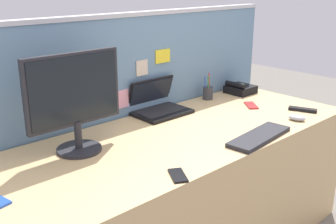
% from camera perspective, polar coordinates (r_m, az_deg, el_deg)
% --- Properties ---
extents(desk, '(2.26, 0.84, 0.76)m').
position_cam_1_polar(desk, '(2.33, 0.85, -12.03)').
color(desk, tan).
rests_on(desk, ground_plane).
extents(cubicle_divider, '(2.50, 0.08, 1.37)m').
position_cam_1_polar(cubicle_divider, '(2.52, -6.31, -1.99)').
color(cubicle_divider, '#6084A3').
rests_on(cubicle_divider, ground_plane).
extents(desktop_monitor, '(0.48, 0.22, 0.48)m').
position_cam_1_polar(desktop_monitor, '(1.94, -12.99, 2.04)').
color(desktop_monitor, '#232328').
rests_on(desktop_monitor, desk).
extents(laptop, '(0.34, 0.26, 0.21)m').
position_cam_1_polar(laptop, '(2.52, -1.57, 0.99)').
color(laptop, black).
rests_on(laptop, desk).
extents(desk_phone, '(0.18, 0.18, 0.09)m').
position_cam_1_polar(desk_phone, '(3.00, 10.06, 3.23)').
color(desk_phone, black).
rests_on(desk_phone, desk).
extents(keyboard_main, '(0.44, 0.18, 0.02)m').
position_cam_1_polar(keyboard_main, '(2.17, 12.71, -3.38)').
color(keyboard_main, '#232328').
rests_on(keyboard_main, desk).
extents(computer_mouse_right_hand, '(0.09, 0.11, 0.03)m').
position_cam_1_polar(computer_mouse_right_hand, '(2.50, 17.66, -0.78)').
color(computer_mouse_right_hand, '#9EA0A8').
rests_on(computer_mouse_right_hand, desk).
extents(pen_cup, '(0.07, 0.07, 0.18)m').
position_cam_1_polar(pen_cup, '(2.81, 5.61, 2.71)').
color(pen_cup, '#333338').
rests_on(pen_cup, desk).
extents(cell_phone_red_case, '(0.14, 0.15, 0.01)m').
position_cam_1_polar(cell_phone_red_case, '(2.71, 11.59, 0.92)').
color(cell_phone_red_case, '#B22323').
rests_on(cell_phone_red_case, desk).
extents(cell_phone_black_slab, '(0.11, 0.14, 0.01)m').
position_cam_1_polar(cell_phone_black_slab, '(1.74, 1.40, -8.89)').
color(cell_phone_black_slab, black).
rests_on(cell_phone_black_slab, desk).
extents(tv_remote, '(0.10, 0.17, 0.02)m').
position_cam_1_polar(tv_remote, '(2.69, 18.39, 0.34)').
color(tv_remote, black).
rests_on(tv_remote, desk).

